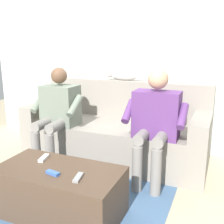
{
  "coord_description": "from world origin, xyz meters",
  "views": [
    {
      "loc": [
        -1.15,
        2.76,
        1.35
      ],
      "look_at": [
        0.0,
        0.01,
        0.61
      ],
      "focal_mm": 43.12,
      "sensor_mm": 36.0,
      "label": 1
    }
  ],
  "objects_px": {
    "cat_on_backrest": "(122,75)",
    "remote_blue": "(53,173)",
    "remote_white": "(44,158)",
    "coffee_table": "(59,191)",
    "remote_gray": "(78,177)",
    "person_left_seated": "(155,119)",
    "couch": "(117,131)",
    "person_right_seated": "(57,110)"
  },
  "relations": [
    {
      "from": "cat_on_backrest",
      "to": "remote_blue",
      "type": "relative_size",
      "value": 5.09
    },
    {
      "from": "cat_on_backrest",
      "to": "remote_white",
      "type": "xyz_separation_m",
      "value": [
        0.16,
        1.46,
        -0.58
      ]
    },
    {
      "from": "coffee_table",
      "to": "remote_gray",
      "type": "distance_m",
      "value": 0.32
    },
    {
      "from": "person_left_seated",
      "to": "remote_blue",
      "type": "relative_size",
      "value": 9.9
    },
    {
      "from": "person_left_seated",
      "to": "remote_white",
      "type": "distance_m",
      "value": 1.1
    },
    {
      "from": "remote_blue",
      "to": "remote_gray",
      "type": "xyz_separation_m",
      "value": [
        -0.21,
        -0.02,
        -0.0
      ]
    },
    {
      "from": "couch",
      "to": "remote_blue",
      "type": "distance_m",
      "value": 1.38
    },
    {
      "from": "cat_on_backrest",
      "to": "remote_blue",
      "type": "distance_m",
      "value": 1.76
    },
    {
      "from": "couch",
      "to": "remote_white",
      "type": "bearing_deg",
      "value": 79.48
    },
    {
      "from": "person_left_seated",
      "to": "person_right_seated",
      "type": "distance_m",
      "value": 1.13
    },
    {
      "from": "person_right_seated",
      "to": "person_left_seated",
      "type": "bearing_deg",
      "value": 179.5
    },
    {
      "from": "remote_white",
      "to": "coffee_table",
      "type": "bearing_deg",
      "value": -128.66
    },
    {
      "from": "person_right_seated",
      "to": "remote_blue",
      "type": "distance_m",
      "value": 1.13
    },
    {
      "from": "remote_blue",
      "to": "remote_white",
      "type": "distance_m",
      "value": 0.31
    },
    {
      "from": "couch",
      "to": "remote_white",
      "type": "height_order",
      "value": "couch"
    },
    {
      "from": "couch",
      "to": "person_left_seated",
      "type": "xyz_separation_m",
      "value": [
        -0.56,
        0.44,
        0.33
      ]
    },
    {
      "from": "couch",
      "to": "remote_blue",
      "type": "bearing_deg",
      "value": 90.62
    },
    {
      "from": "cat_on_backrest",
      "to": "remote_white",
      "type": "relative_size",
      "value": 4.15
    },
    {
      "from": "coffee_table",
      "to": "remote_white",
      "type": "distance_m",
      "value": 0.32
    },
    {
      "from": "coffee_table",
      "to": "cat_on_backrest",
      "type": "distance_m",
      "value": 1.75
    },
    {
      "from": "couch",
      "to": "coffee_table",
      "type": "relative_size",
      "value": 2.11
    },
    {
      "from": "couch",
      "to": "remote_gray",
      "type": "bearing_deg",
      "value": 99.45
    },
    {
      "from": "couch",
      "to": "cat_on_backrest",
      "type": "distance_m",
      "value": 0.73
    },
    {
      "from": "coffee_table",
      "to": "person_right_seated",
      "type": "height_order",
      "value": "person_right_seated"
    },
    {
      "from": "coffee_table",
      "to": "person_right_seated",
      "type": "relative_size",
      "value": 0.91
    },
    {
      "from": "couch",
      "to": "person_left_seated",
      "type": "height_order",
      "value": "person_left_seated"
    },
    {
      "from": "coffee_table",
      "to": "person_left_seated",
      "type": "relative_size",
      "value": 0.89
    },
    {
      "from": "remote_gray",
      "to": "remote_blue",
      "type": "bearing_deg",
      "value": -97.0
    },
    {
      "from": "coffee_table",
      "to": "remote_blue",
      "type": "bearing_deg",
      "value": 99.06
    },
    {
      "from": "person_left_seated",
      "to": "remote_white",
      "type": "height_order",
      "value": "person_left_seated"
    },
    {
      "from": "coffee_table",
      "to": "person_left_seated",
      "type": "xyz_separation_m",
      "value": [
        -0.56,
        -0.84,
        0.45
      ]
    },
    {
      "from": "cat_on_backrest",
      "to": "coffee_table",
      "type": "bearing_deg",
      "value": 92.01
    },
    {
      "from": "remote_white",
      "to": "person_right_seated",
      "type": "bearing_deg",
      "value": 12.99
    },
    {
      "from": "coffee_table",
      "to": "cat_on_backrest",
      "type": "bearing_deg",
      "value": -87.99
    },
    {
      "from": "person_left_seated",
      "to": "remote_gray",
      "type": "relative_size",
      "value": 8.14
    },
    {
      "from": "remote_blue",
      "to": "remote_gray",
      "type": "height_order",
      "value": "remote_blue"
    },
    {
      "from": "couch",
      "to": "remote_white",
      "type": "xyz_separation_m",
      "value": [
        0.22,
        1.17,
        0.09
      ]
    },
    {
      "from": "coffee_table",
      "to": "cat_on_backrest",
      "type": "height_order",
      "value": "cat_on_backrest"
    },
    {
      "from": "couch",
      "to": "person_right_seated",
      "type": "relative_size",
      "value": 1.93
    },
    {
      "from": "couch",
      "to": "person_right_seated",
      "type": "height_order",
      "value": "person_right_seated"
    },
    {
      "from": "remote_gray",
      "to": "remote_white",
      "type": "distance_m",
      "value": 0.48
    },
    {
      "from": "person_right_seated",
      "to": "remote_white",
      "type": "xyz_separation_m",
      "value": [
        -0.35,
        0.75,
        -0.23
      ]
    }
  ]
}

